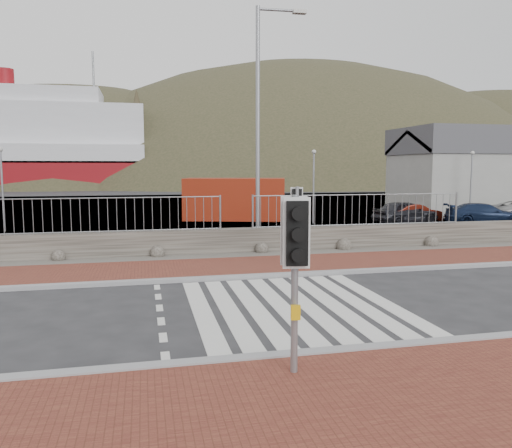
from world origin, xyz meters
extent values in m
plane|color=#28282B|center=(0.00, 0.00, 0.00)|extent=(220.00, 220.00, 0.00)
cube|color=brown|center=(0.00, -5.00, 0.04)|extent=(40.00, 4.00, 0.08)
cube|color=brown|center=(0.00, 4.50, 0.04)|extent=(40.00, 3.00, 0.08)
cube|color=gray|center=(0.00, -3.00, 0.05)|extent=(40.00, 0.25, 0.12)
cube|color=gray|center=(0.00, 3.00, 0.05)|extent=(40.00, 0.25, 0.12)
cube|color=silver|center=(-2.10, 0.00, 0.01)|extent=(0.42, 5.60, 0.01)
cube|color=silver|center=(-1.50, 0.00, 0.01)|extent=(0.42, 5.60, 0.01)
cube|color=silver|center=(-0.90, 0.00, 0.01)|extent=(0.42, 5.60, 0.01)
cube|color=silver|center=(-0.30, 0.00, 0.01)|extent=(0.42, 5.60, 0.01)
cube|color=silver|center=(0.30, 0.00, 0.01)|extent=(0.42, 5.60, 0.01)
cube|color=silver|center=(0.90, 0.00, 0.01)|extent=(0.42, 5.60, 0.01)
cube|color=silver|center=(1.50, 0.00, 0.01)|extent=(0.42, 5.60, 0.01)
cube|color=silver|center=(2.10, 0.00, 0.01)|extent=(0.42, 5.60, 0.01)
cube|color=#59544C|center=(0.00, 6.50, 0.03)|extent=(40.00, 1.50, 0.06)
cube|color=#413C35|center=(0.00, 7.30, 0.45)|extent=(40.00, 0.60, 0.90)
cylinder|color=gray|center=(-4.80, 7.15, 2.10)|extent=(8.40, 0.04, 0.04)
cylinder|color=gray|center=(-0.60, 7.15, 1.50)|extent=(0.07, 0.07, 1.20)
cylinder|color=gray|center=(4.80, 7.15, 2.10)|extent=(8.40, 0.04, 0.04)
cylinder|color=gray|center=(0.60, 7.15, 1.50)|extent=(0.07, 0.07, 1.20)
cylinder|color=gray|center=(9.00, 7.15, 1.50)|extent=(0.07, 0.07, 1.20)
cube|color=#4C4C4F|center=(0.00, 27.90, 0.00)|extent=(120.00, 40.00, 0.50)
cube|color=#3F4C54|center=(0.00, 62.90, 0.00)|extent=(220.00, 50.00, 0.05)
cube|color=silver|center=(-18.00, 67.90, 9.00)|extent=(30.00, 12.00, 6.00)
cube|color=silver|center=(-18.00, 67.90, 13.00)|extent=(18.00, 10.00, 2.50)
cylinder|color=maroon|center=(-22.00, 67.90, 15.50)|extent=(2.40, 2.40, 3.00)
cylinder|color=gray|center=(-10.00, 67.90, 17.00)|extent=(0.30, 0.30, 6.00)
cube|color=#9E9E99|center=(20.00, 19.90, 2.00)|extent=(12.00, 6.00, 4.00)
cube|color=#4C4C51|center=(20.00, 19.90, 4.90)|extent=(12.20, 6.20, 1.80)
ellipsoid|color=#2F311D|center=(-15.00, 87.90, -20.00)|extent=(106.40, 68.40, 76.00)
ellipsoid|color=#2F311D|center=(30.00, 87.90, -26.00)|extent=(140.00, 90.00, 100.00)
ellipsoid|color=#2F311D|center=(75.00, 87.90, -20.00)|extent=(112.00, 72.00, 80.00)
cylinder|color=gray|center=(-1.14, -3.69, 1.37)|extent=(0.11, 0.11, 2.74)
cube|color=gold|center=(-1.14, -3.69, 1.03)|extent=(0.15, 0.10, 0.22)
cube|color=black|center=(-1.14, -3.69, 2.20)|extent=(0.42, 0.29, 1.03)
sphere|color=#0CE53F|center=(-1.14, -3.69, 1.91)|extent=(0.15, 0.15, 0.15)
cylinder|color=gray|center=(1.15, 3.52, 1.29)|extent=(0.10, 0.10, 2.58)
cube|color=gold|center=(1.15, 3.52, 0.97)|extent=(0.14, 0.10, 0.20)
cube|color=black|center=(1.15, 3.52, 2.07)|extent=(0.40, 0.29, 0.97)
sphere|color=#0CE53F|center=(1.15, 3.52, 1.79)|extent=(0.14, 0.14, 0.14)
cube|color=black|center=(0.84, 3.58, 1.93)|extent=(0.23, 0.18, 0.46)
cylinder|color=gray|center=(1.01, 8.10, 4.54)|extent=(0.16, 0.16, 9.07)
cylinder|color=gray|center=(1.80, 8.06, 8.96)|extent=(1.59, 0.18, 0.10)
cube|color=beige|center=(2.59, 8.02, 8.94)|extent=(0.52, 0.28, 0.14)
cube|color=maroon|center=(2.10, 19.05, 1.25)|extent=(6.43, 4.01, 2.49)
imported|color=black|center=(11.02, 14.72, 0.65)|extent=(3.99, 2.13, 1.29)
imported|color=#58160C|center=(11.62, 14.82, 0.55)|extent=(3.50, 1.76, 1.10)
imported|color=#121E3B|center=(14.98, 13.27, 0.59)|extent=(4.38, 2.73, 1.18)
camera|label=1|loc=(-3.29, -10.60, 3.14)|focal=35.00mm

